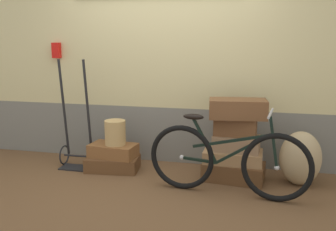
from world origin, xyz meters
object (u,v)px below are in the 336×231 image
object	(u,v)px
bicycle	(227,161)
burlap_sack	(300,158)
suitcase_2	(233,171)
suitcase_0	(113,163)
suitcase_6	(238,109)
suitcase_5	(235,126)
suitcase_1	(113,150)
suitcase_4	(236,143)
wicker_basket	(115,133)
luggage_trolley	(76,140)
suitcase_3	(233,156)

from	to	relation	value
bicycle	burlap_sack	bearing A→B (deg)	31.61
suitcase_2	bicycle	xyz separation A→B (m)	(-0.05, -0.43, 0.27)
suitcase_2	bicycle	distance (m)	0.51
suitcase_0	suitcase_6	xyz separation A→B (m)	(1.49, 0.00, 0.75)
suitcase_5	suitcase_1	bearing A→B (deg)	-175.16
suitcase_2	suitcase_5	world-z (taller)	suitcase_5
suitcase_0	suitcase_1	size ratio (longest dim) A/B	1.12
burlap_sack	suitcase_4	bearing A→B (deg)	-177.70
suitcase_1	suitcase_6	size ratio (longest dim) A/B	0.90
suitcase_1	suitcase_4	xyz separation A→B (m)	(1.49, -0.01, 0.19)
suitcase_0	wicker_basket	bearing A→B (deg)	11.07
suitcase_4	burlap_sack	world-z (taller)	burlap_sack
suitcase_4	luggage_trolley	size ratio (longest dim) A/B	0.38
suitcase_1	suitcase_5	distance (m)	1.52
suitcase_3	luggage_trolley	bearing A→B (deg)	-179.76
wicker_basket	suitcase_0	bearing A→B (deg)	-163.37
bicycle	suitcase_3	bearing A→B (deg)	85.81
suitcase_0	wicker_basket	world-z (taller)	wicker_basket
suitcase_5	bicycle	xyz separation A→B (m)	(-0.05, -0.47, -0.26)
suitcase_2	suitcase_6	xyz separation A→B (m)	(0.02, 0.00, 0.73)
suitcase_3	wicker_basket	distance (m)	1.44
suitcase_2	bicycle	size ratio (longest dim) A/B	0.40
suitcase_1	burlap_sack	distance (m)	2.19
suitcase_6	bicycle	distance (m)	0.64
suitcase_5	luggage_trolley	world-z (taller)	luggage_trolley
suitcase_5	suitcase_6	world-z (taller)	suitcase_6
suitcase_0	suitcase_3	size ratio (longest dim) A/B	0.96
suitcase_3	wicker_basket	size ratio (longest dim) A/B	2.18
suitcase_4	wicker_basket	bearing A→B (deg)	-175.98
suitcase_1	suitcase_6	distance (m)	1.60
suitcase_4	bicycle	xyz separation A→B (m)	(-0.07, -0.44, -0.06)
suitcase_2	suitcase_4	size ratio (longest dim) A/B	1.32
suitcase_0	suitcase_1	bearing A→B (deg)	68.52
suitcase_0	suitcase_4	xyz separation A→B (m)	(1.49, 0.01, 0.35)
luggage_trolley	suitcase_2	bearing A→B (deg)	-1.26
wicker_basket	burlap_sack	bearing A→B (deg)	0.71
luggage_trolley	bicycle	distance (m)	1.98
suitcase_3	suitcase_1	bearing A→B (deg)	-178.91
suitcase_2	suitcase_5	xyz separation A→B (m)	(0.00, 0.03, 0.53)
wicker_basket	burlap_sack	size ratio (longest dim) A/B	0.50
suitcase_0	luggage_trolley	distance (m)	0.56
suitcase_0	suitcase_2	size ratio (longest dim) A/B	0.93
suitcase_5	bicycle	distance (m)	0.53
suitcase_2	bicycle	bearing A→B (deg)	-89.80
luggage_trolley	burlap_sack	distance (m)	2.69
suitcase_3	wicker_basket	bearing A→B (deg)	-178.74
burlap_sack	bicycle	size ratio (longest dim) A/B	0.36
suitcase_2	wicker_basket	size ratio (longest dim) A/B	2.26
suitcase_4	suitcase_5	size ratio (longest dim) A/B	1.12
luggage_trolley	suitcase_1	bearing A→B (deg)	-3.17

